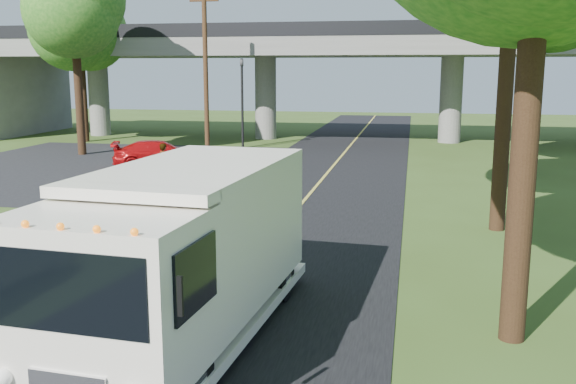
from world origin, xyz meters
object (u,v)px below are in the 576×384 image
(tree_left_lot, at_px, (75,5))
(step_van, at_px, (183,249))
(traffic_signal, at_px, (242,94))
(tree_left_far, at_px, (81,22))
(utility_pole, at_px, (206,69))
(pedestrian, at_px, (164,163))
(red_sedan, at_px, (160,154))

(tree_left_lot, relative_size, step_van, 1.44)
(traffic_signal, xyz_separation_m, tree_left_far, (-10.79, 1.84, 4.25))
(utility_pole, height_order, tree_left_lot, tree_left_lot)
(pedestrian, bearing_deg, traffic_signal, -55.09)
(red_sedan, bearing_deg, tree_left_lot, 39.89)
(utility_pole, height_order, red_sedan, utility_pole)
(tree_left_far, height_order, step_van, tree_left_far)
(traffic_signal, height_order, step_van, traffic_signal)
(traffic_signal, distance_m, step_van, 26.79)
(utility_pole, bearing_deg, traffic_signal, 53.13)
(tree_left_far, bearing_deg, red_sedan, -46.86)
(tree_left_far, height_order, pedestrian, tree_left_far)
(traffic_signal, relative_size, utility_pole, 0.58)
(utility_pole, distance_m, tree_left_lot, 7.43)
(tree_left_lot, bearing_deg, utility_pole, 18.97)
(traffic_signal, height_order, utility_pole, utility_pole)
(tree_left_lot, relative_size, tree_left_far, 1.06)
(tree_left_far, distance_m, step_van, 33.06)
(utility_pole, xyz_separation_m, pedestrian, (1.19, -9.33, -3.78))
(red_sedan, distance_m, pedestrian, 4.25)
(tree_left_lot, height_order, tree_left_far, tree_left_lot)
(tree_left_far, xyz_separation_m, pedestrian, (10.48, -13.16, -6.64))
(utility_pole, bearing_deg, tree_left_lot, -161.03)
(tree_left_far, bearing_deg, traffic_signal, -9.65)
(traffic_signal, distance_m, tree_left_far, 11.75)
(tree_left_far, bearing_deg, tree_left_lot, -63.43)
(utility_pole, relative_size, step_van, 1.24)
(traffic_signal, bearing_deg, utility_pole, -126.87)
(utility_pole, xyz_separation_m, tree_left_far, (-9.29, 3.84, 2.86))
(step_van, bearing_deg, traffic_signal, 107.10)
(utility_pole, xyz_separation_m, red_sedan, (-0.58, -5.47, -3.96))
(tree_left_lot, bearing_deg, step_van, -57.94)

